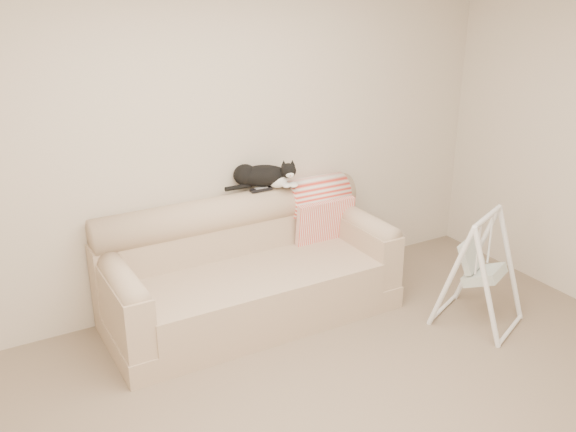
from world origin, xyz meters
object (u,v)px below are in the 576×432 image
object	(u,v)px
sofa	(247,272)
tuxedo_cat	(263,176)
remote_b	(286,185)
baby_swing	(480,269)
remote_a	(261,189)

from	to	relation	value
sofa	tuxedo_cat	distance (m)	0.76
remote_b	baby_swing	distance (m)	1.62
sofa	remote_b	distance (m)	0.76
tuxedo_cat	remote_b	bearing A→B (deg)	-11.39
remote_a	baby_swing	world-z (taller)	remote_a
tuxedo_cat	baby_swing	world-z (taller)	tuxedo_cat
remote_a	tuxedo_cat	world-z (taller)	tuxedo_cat
sofa	baby_swing	xyz separation A→B (m)	(1.45, -0.97, 0.09)
remote_a	remote_b	bearing A→B (deg)	-0.59
remote_b	baby_swing	world-z (taller)	remote_b
remote_b	baby_swing	bearing A→B (deg)	-50.68
baby_swing	remote_b	bearing A→B (deg)	129.32
remote_b	tuxedo_cat	size ratio (longest dim) A/B	0.28
tuxedo_cat	baby_swing	size ratio (longest dim) A/B	0.64
remote_b	tuxedo_cat	world-z (taller)	tuxedo_cat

